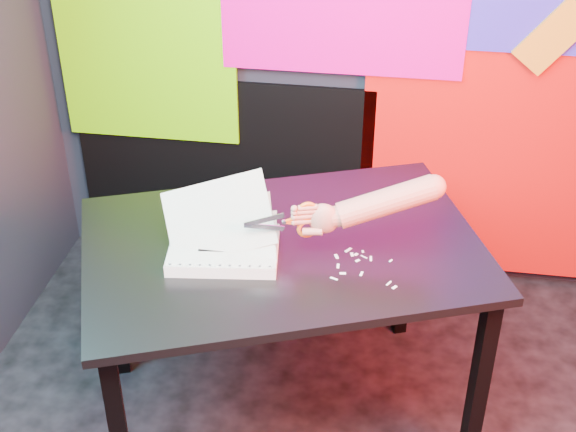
# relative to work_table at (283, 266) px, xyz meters

# --- Properties ---
(room) EXTENTS (3.01, 3.01, 2.71)m
(room) POSITION_rel_work_table_xyz_m (0.33, -0.51, 0.69)
(room) COLOR #24232B
(room) RESTS_ON ground
(backdrop) EXTENTS (2.88, 0.05, 2.08)m
(backdrop) POSITION_rel_work_table_xyz_m (0.39, 0.95, 0.29)
(backdrop) COLOR red
(backdrop) RESTS_ON ground
(work_table) EXTENTS (1.46, 1.22, 0.75)m
(work_table) POSITION_rel_work_table_xyz_m (0.00, 0.00, 0.00)
(work_table) COLOR black
(work_table) RESTS_ON ground
(printout_stack) EXTENTS (0.39, 0.28, 0.26)m
(printout_stack) POSITION_rel_work_table_xyz_m (-0.17, -0.09, 0.11)
(printout_stack) COLOR white
(printout_stack) RESTS_ON work_table
(scissors) EXTENTS (0.22, 0.08, 0.13)m
(scissors) POSITION_rel_work_table_xyz_m (0.07, -0.06, 0.22)
(scissors) COLOR silver
(scissors) RESTS_ON printout_stack
(hand_forearm) EXTENTS (0.44, 0.18, 0.17)m
(hand_forearm) POSITION_rel_work_table_xyz_m (0.28, 0.01, 0.26)
(hand_forearm) COLOR #BC6652
(hand_forearm) RESTS_ON work_table
(paper_clippings) EXTENTS (0.20, 0.19, 0.00)m
(paper_clippings) POSITION_rel_work_table_xyz_m (0.24, -0.07, 0.09)
(paper_clippings) COLOR silver
(paper_clippings) RESTS_ON work_table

